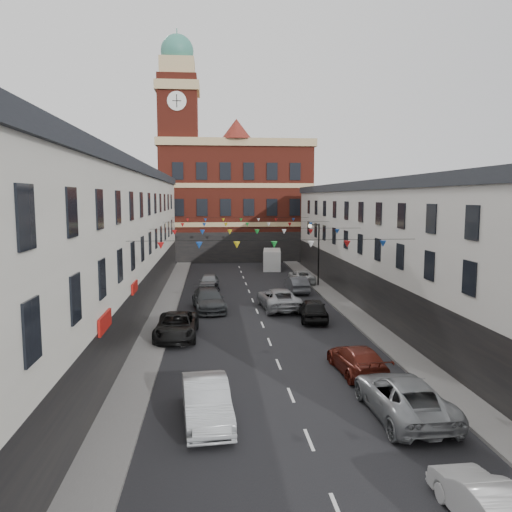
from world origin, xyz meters
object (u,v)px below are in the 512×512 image
object	(u,v)px
car_left_b	(206,401)
car_right_b	(403,396)
car_right_f	(301,277)
white_van	(272,259)
pedestrian	(216,293)
car_left_e	(209,282)
car_right_a	(486,504)
car_right_c	(357,360)
street_lamp	(316,246)
car_right_e	(297,284)
car_left_d	(209,300)
car_right_d	(313,309)
moving_car	(279,299)
car_left_c	(177,326)

from	to	relation	value
car_left_b	car_right_b	bearing A→B (deg)	-6.95
car_right_f	white_van	size ratio (longest dim) A/B	0.95
car_right_b	pedestrian	bearing A→B (deg)	-73.08
car_left_e	car_right_a	distance (m)	34.92
car_right_c	street_lamp	bearing A→B (deg)	-100.63
car_left_b	car_right_e	bearing A→B (deg)	67.47
car_right_b	car_right_c	world-z (taller)	car_right_b
car_right_b	car_right_f	xyz separation A→B (m)	(1.49, 30.21, -0.10)
car_left_d	car_right_b	bearing A→B (deg)	-74.97
car_right_d	car_right_b	bearing A→B (deg)	96.44
car_right_a	pedestrian	bearing A→B (deg)	-78.88
car_right_d	car_right_c	bearing A→B (deg)	94.89
car_right_f	pedestrian	distance (m)	12.28
car_right_a	car_right_f	distance (m)	36.89
car_left_e	car_right_d	xyz separation A→B (m)	(7.20, -12.25, 0.04)
moving_car	white_van	bearing A→B (deg)	-99.73
car_right_e	car_right_f	xyz separation A→B (m)	(1.26, 4.61, -0.04)
car_right_a	car_right_e	distance (m)	32.23
car_left_b	car_left_d	bearing A→B (deg)	84.63
car_left_c	white_van	bearing A→B (deg)	73.14
car_right_b	pedestrian	distance (m)	22.47
car_right_e	pedestrian	world-z (taller)	pedestrian
car_left_b	moving_car	bearing A→B (deg)	68.84
car_left_b	car_right_d	bearing A→B (deg)	59.11
pedestrian	car_left_d	bearing A→B (deg)	-97.82
car_left_d	moving_car	bearing A→B (deg)	-7.70
car_left_b	car_right_b	size ratio (longest dim) A/B	0.86
car_right_d	moving_car	size ratio (longest dim) A/B	0.79
car_right_c	pedestrian	bearing A→B (deg)	-71.89
car_right_d	car_left_d	bearing A→B (deg)	-23.36
car_left_b	car_right_b	distance (m)	7.62
car_left_c	car_right_a	size ratio (longest dim) A/B	1.36
car_right_e	car_right_f	size ratio (longest dim) A/B	0.89
car_left_b	car_right_c	distance (m)	8.49
white_van	car_right_c	bearing A→B (deg)	-83.32
car_right_a	car_right_c	bearing A→B (deg)	-92.15
car_left_b	car_left_e	world-z (taller)	car_left_b
car_left_e	pedestrian	xyz separation A→B (m)	(0.60, -6.20, 0.12)
car_right_d	car_right_e	size ratio (longest dim) A/B	1.03
car_right_b	car_right_e	size ratio (longest dim) A/B	1.28
car_left_e	car_right_b	size ratio (longest dim) A/B	0.76
white_van	pedestrian	world-z (taller)	white_van
car_right_e	car_left_b	bearing A→B (deg)	70.76
car_left_e	pedestrian	size ratio (longest dim) A/B	2.52
car_right_c	white_van	xyz separation A→B (m)	(0.20, 35.68, 0.45)
car_right_c	car_right_f	xyz separation A→B (m)	(1.90, 25.50, -0.01)
car_left_d	car_left_e	xyz separation A→B (m)	(0.00, 8.38, -0.06)
car_left_b	car_left_c	xyz separation A→B (m)	(-1.90, 11.53, -0.06)
car_left_b	car_left_c	distance (m)	11.68
car_left_b	car_right_e	xyz separation A→B (m)	(7.84, 25.39, -0.07)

